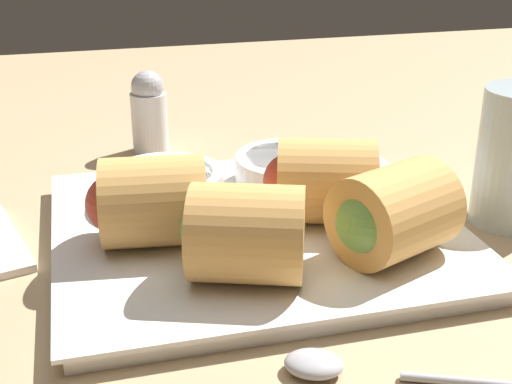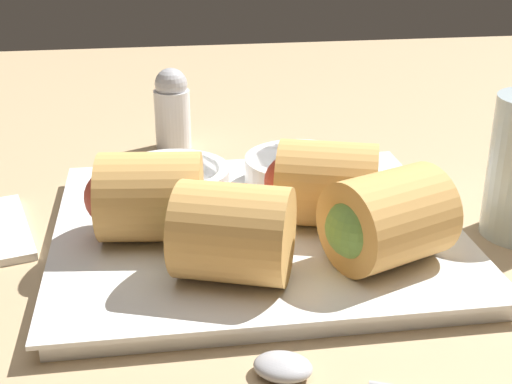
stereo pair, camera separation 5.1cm
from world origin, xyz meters
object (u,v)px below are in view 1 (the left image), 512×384
spoon (354,368)px  serving_plate (256,232)px  dipping_bowl_near (291,169)px  salt_shaker (149,112)px  dipping_bowl_far (165,186)px

spoon → serving_plate: bearing=93.7°
dipping_bowl_near → spoon: size_ratio=0.58×
dipping_bowl_near → spoon: bearing=-98.7°
dipping_bowl_near → spoon: 23.57cm
dipping_bowl_near → serving_plate: bearing=-125.6°
spoon → salt_shaker: size_ratio=1.95×
dipping_bowl_near → salt_shaker: size_ratio=1.13×
dipping_bowl_far → salt_shaker: 16.05cm
dipping_bowl_near → salt_shaker: salt_shaker is taller
dipping_bowl_near → spoon: (-3.57, -23.18, -2.36)cm
dipping_bowl_far → salt_shaker: bearing=87.5°
dipping_bowl_far → spoon: (6.96, -22.24, -2.36)cm
dipping_bowl_far → serving_plate: bearing=-43.4°
spoon → dipping_bowl_far: bearing=107.4°
dipping_bowl_near → salt_shaker: (-9.83, 15.05, 1.19)cm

